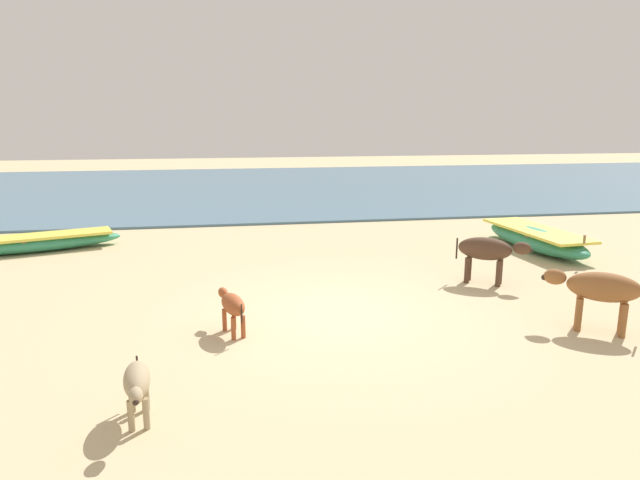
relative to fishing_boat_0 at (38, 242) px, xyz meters
The scene contains 8 objects.
ground 9.09m from the fishing_boat_0, 41.06° to the right, with size 80.00×80.00×0.00m, color #CCB789.
sea_water 14.36m from the fishing_boat_0, 61.49° to the left, with size 60.00×20.00×0.08m, color slate.
fishing_boat_0 is the anchor object (origin of this frame).
fishing_boat_1 13.21m from the fishing_boat_0, ahead, with size 1.46×4.00×0.77m.
cow_adult_brown 13.24m from the fishing_boat_0, 34.55° to the right, with size 1.40×1.12×1.01m.
calf_near_rust 8.27m from the fishing_boat_0, 52.92° to the right, with size 0.53×1.02×0.68m.
calf_far_dun 9.91m from the fishing_boat_0, 67.03° to the right, with size 0.39×1.04×0.68m.
cow_second_adult_dark 11.36m from the fishing_boat_0, 24.49° to the right, with size 1.40×1.10×1.00m.
Camera 1 is at (-1.90, -9.19, 3.45)m, focal length 30.85 mm.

